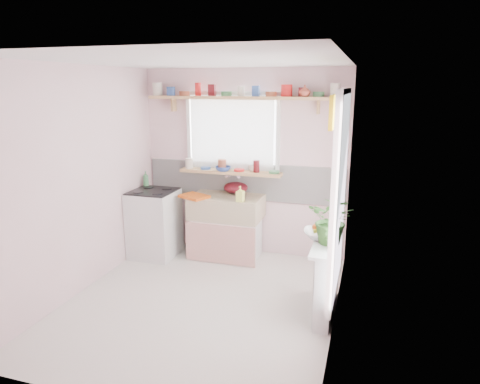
% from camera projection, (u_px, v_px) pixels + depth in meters
% --- Properties ---
extents(room, '(3.20, 3.20, 3.20)m').
position_uv_depth(room, '(281.00, 167.00, 4.89)').
color(room, silver).
rests_on(room, ground).
extents(sink_unit, '(0.95, 0.65, 1.11)m').
position_uv_depth(sink_unit, '(226.00, 226.00, 5.75)').
color(sink_unit, white).
rests_on(sink_unit, ground).
extents(cooker, '(0.58, 0.58, 0.93)m').
position_uv_depth(cooker, '(154.00, 223.00, 5.79)').
color(cooker, white).
rests_on(cooker, ground).
extents(radiator_ledge, '(0.22, 0.95, 0.78)m').
position_uv_depth(radiator_ledge, '(327.00, 276.00, 4.34)').
color(radiator_ledge, white).
rests_on(radiator_ledge, ground).
extents(windowsill, '(1.40, 0.22, 0.04)m').
position_uv_depth(windowsill, '(231.00, 172.00, 5.75)').
color(windowsill, tan).
rests_on(windowsill, room).
extents(pine_shelf, '(2.52, 0.24, 0.04)m').
position_uv_depth(pine_shelf, '(241.00, 98.00, 5.46)').
color(pine_shelf, tan).
rests_on(pine_shelf, room).
extents(shelf_crockery, '(2.47, 0.11, 0.12)m').
position_uv_depth(shelf_crockery, '(240.00, 92.00, 5.45)').
color(shelf_crockery, silver).
rests_on(shelf_crockery, pine_shelf).
extents(sill_crockery, '(1.35, 0.11, 0.12)m').
position_uv_depth(sill_crockery, '(227.00, 166.00, 5.75)').
color(sill_crockery, silver).
rests_on(sill_crockery, windowsill).
extents(dish_tray, '(0.43, 0.38, 0.04)m').
position_uv_depth(dish_tray, '(194.00, 196.00, 5.57)').
color(dish_tray, '#D85713').
rests_on(dish_tray, sink_unit).
extents(colander, '(0.42, 0.42, 0.15)m').
position_uv_depth(colander, '(236.00, 188.00, 5.81)').
color(colander, '#4F0D16').
rests_on(colander, sink_unit).
extents(jade_plant, '(0.51, 0.47, 0.49)m').
position_uv_depth(jade_plant, '(333.00, 220.00, 4.11)').
color(jade_plant, '#356327').
rests_on(jade_plant, radiator_ledge).
extents(fruit_bowl, '(0.40, 0.40, 0.08)m').
position_uv_depth(fruit_bowl, '(320.00, 234.00, 4.31)').
color(fruit_bowl, silver).
rests_on(fruit_bowl, radiator_ledge).
extents(herb_pot, '(0.13, 0.09, 0.23)m').
position_uv_depth(herb_pot, '(330.00, 238.00, 3.98)').
color(herb_pot, '#396829').
rests_on(herb_pot, radiator_ledge).
extents(soap_bottle_sink, '(0.10, 0.10, 0.20)m').
position_uv_depth(soap_bottle_sink, '(240.00, 194.00, 5.38)').
color(soap_bottle_sink, '#F8FF71').
rests_on(soap_bottle_sink, sink_unit).
extents(sill_cup, '(0.13, 0.13, 0.09)m').
position_uv_depth(sill_cup, '(253.00, 168.00, 5.68)').
color(sill_cup, beige).
rests_on(sill_cup, windowsill).
extents(sill_bowl, '(0.21, 0.21, 0.07)m').
position_uv_depth(sill_bowl, '(223.00, 169.00, 5.71)').
color(sill_bowl, '#314EA0').
rests_on(sill_bowl, windowsill).
extents(shelf_vase, '(0.14, 0.14, 0.14)m').
position_uv_depth(shelf_vase, '(305.00, 91.00, 5.16)').
color(shelf_vase, '#AC4835').
rests_on(shelf_vase, pine_shelf).
extents(cooker_bottle, '(0.11, 0.11, 0.21)m').
position_uv_depth(cooker_bottle, '(146.00, 179.00, 5.92)').
color(cooker_bottle, '#468D53').
rests_on(cooker_bottle, cooker).
extents(fruit, '(0.20, 0.14, 0.10)m').
position_uv_depth(fruit, '(321.00, 228.00, 4.30)').
color(fruit, orange).
rests_on(fruit, fruit_bowl).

